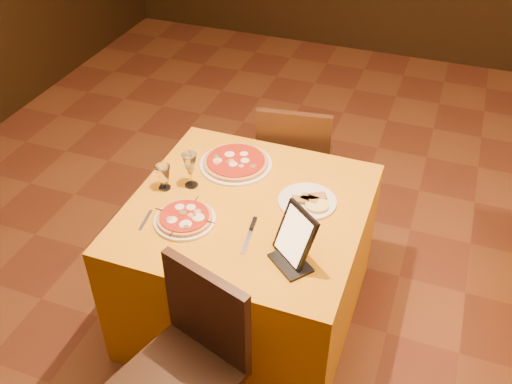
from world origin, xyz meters
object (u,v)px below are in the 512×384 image
(main_table, at_px, (248,262))
(pizza_far, at_px, (236,163))
(chair_main_far, at_px, (296,162))
(tablet, at_px, (295,235))
(water_glass, at_px, (164,178))
(chair_main_near, at_px, (179,378))
(wine_glass, at_px, (190,170))
(pizza_near, at_px, (185,219))

(main_table, xyz_separation_m, pizza_far, (-0.17, 0.29, 0.39))
(chair_main_far, bearing_deg, main_table, 81.29)
(chair_main_far, relative_size, pizza_far, 2.42)
(tablet, bearing_deg, water_glass, -158.49)
(chair_main_near, height_order, chair_main_far, same)
(wine_glass, height_order, water_glass, wine_glass)
(pizza_near, bearing_deg, main_table, 41.79)
(main_table, distance_m, pizza_far, 0.51)
(chair_main_near, relative_size, pizza_far, 2.42)
(main_table, height_order, wine_glass, wine_glass)
(pizza_near, relative_size, pizza_far, 0.75)
(pizza_far, height_order, wine_glass, wine_glass)
(water_glass, bearing_deg, tablet, -17.63)
(water_glass, bearing_deg, pizza_near, -43.49)
(pizza_far, bearing_deg, wine_glass, -121.10)
(pizza_near, height_order, tablet, tablet)
(chair_main_near, bearing_deg, tablet, 78.14)
(chair_main_far, bearing_deg, wine_glass, 59.10)
(pizza_near, bearing_deg, water_glass, 136.51)
(main_table, height_order, pizza_near, pizza_near)
(pizza_near, bearing_deg, chair_main_near, -68.55)
(wine_glass, bearing_deg, chair_main_far, 67.81)
(chair_main_near, xyz_separation_m, water_glass, (-0.43, 0.77, 0.36))
(chair_main_far, relative_size, pizza_near, 3.21)
(wine_glass, bearing_deg, pizza_near, -71.28)
(chair_main_near, distance_m, water_glass, 0.95)
(chair_main_far, bearing_deg, chair_main_near, 81.29)
(chair_main_near, relative_size, water_glass, 7.00)
(main_table, distance_m, pizza_near, 0.50)
(main_table, bearing_deg, pizza_near, -138.21)
(main_table, xyz_separation_m, chair_main_near, (0.00, -0.79, 0.08))
(pizza_near, xyz_separation_m, pizza_far, (0.06, 0.49, 0.00))
(water_glass, bearing_deg, chair_main_near, -60.93)
(chair_main_far, bearing_deg, water_glass, 54.15)
(chair_main_far, xyz_separation_m, pizza_far, (-0.17, -0.54, 0.31))
(water_glass, bearing_deg, chair_main_far, 62.86)
(wine_glass, relative_size, tablet, 0.78)
(wine_glass, bearing_deg, water_glass, -150.44)
(pizza_far, relative_size, water_glass, 2.89)
(chair_main_far, height_order, tablet, tablet)
(pizza_far, bearing_deg, tablet, -48.01)
(wine_glass, bearing_deg, pizza_far, 58.90)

